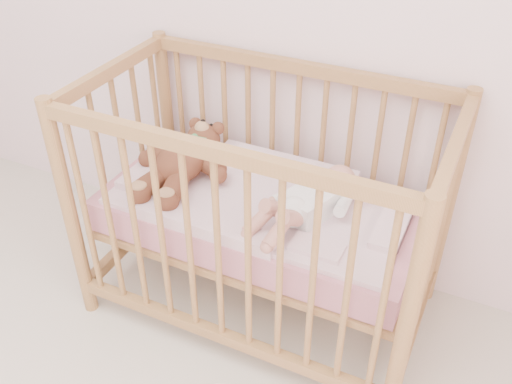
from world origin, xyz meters
The scene contains 5 objects.
crib centered at (0.26, 1.60, 0.50)m, with size 1.36×0.76×1.00m, color #AD7A49, non-canonical shape.
mattress centered at (0.26, 1.60, 0.49)m, with size 1.22×0.62×0.13m, color #D08195.
blanket centered at (0.26, 1.60, 0.56)m, with size 1.10×0.58×0.06m, color pink, non-canonical shape.
baby centered at (0.47, 1.58, 0.64)m, with size 0.27×0.56×0.13m, color white, non-canonical shape.
teddy_bear centered at (-0.08, 1.58, 0.65)m, with size 0.40×0.57×0.16m, color brown, non-canonical shape.
Camera 1 is at (1.01, -0.01, 1.84)m, focal length 40.00 mm.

